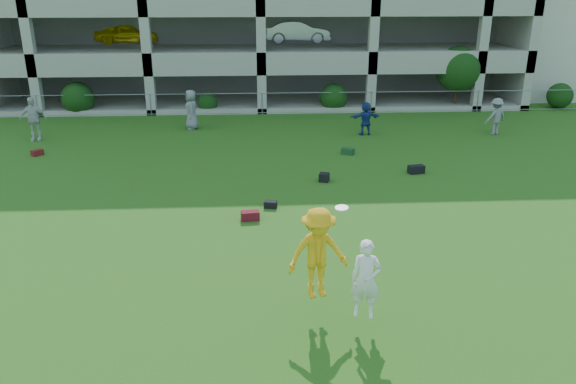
{
  "coord_description": "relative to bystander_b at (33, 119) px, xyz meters",
  "views": [
    {
      "loc": [
        -0.34,
        -11.33,
        6.77
      ],
      "look_at": [
        0.49,
        3.0,
        1.4
      ],
      "focal_mm": 35.0,
      "sensor_mm": 36.0,
      "label": 1
    }
  ],
  "objects": [
    {
      "name": "frisbee_contest",
      "position": [
        11.44,
        -15.21,
        0.47
      ],
      "size": [
        1.97,
        1.3,
        2.26
      ],
      "color": "#F9AB16",
      "rests_on": "ground"
    },
    {
      "name": "bystander_d",
      "position": [
        15.2,
        0.15,
        -0.21
      ],
      "size": [
        1.5,
        0.65,
        1.56
      ],
      "primitive_type": "imported",
      "rotation": [
        0.0,
        0.0,
        3.28
      ],
      "color": "navy",
      "rests_on": "ground"
    },
    {
      "name": "bystander_c",
      "position": [
        6.91,
        1.75,
        -0.04
      ],
      "size": [
        0.77,
        1.03,
        1.92
      ],
      "primitive_type": "imported",
      "rotation": [
        0.0,
        0.0,
        -1.38
      ],
      "color": "gray",
      "rests_on": "ground"
    },
    {
      "name": "bag_green_g",
      "position": [
        13.88,
        -3.01,
        -0.87
      ],
      "size": [
        0.58,
        0.51,
        0.25
      ],
      "primitive_type": "cube",
      "rotation": [
        0.0,
        0.0,
        -0.54
      ],
      "color": "#163D24",
      "rests_on": "ground"
    },
    {
      "name": "fence",
      "position": [
        10.4,
        4.85,
        -0.38
      ],
      "size": [
        36.06,
        0.06,
        1.2
      ],
      "color": "gray",
      "rests_on": "ground"
    },
    {
      "name": "bag_black_e",
      "position": [
        16.06,
        -5.65,
        -0.85
      ],
      "size": [
        0.65,
        0.42,
        0.3
      ],
      "primitive_type": "cube",
      "rotation": [
        0.0,
        0.0,
        0.21
      ],
      "color": "black",
      "rests_on": "ground"
    },
    {
      "name": "bag_red_f",
      "position": [
        0.9,
        -2.44,
        -0.88
      ],
      "size": [
        0.5,
        0.52,
        0.24
      ],
      "primitive_type": "cube",
      "rotation": [
        0.0,
        0.0,
        0.87
      ],
      "color": "#5A0F18",
      "rests_on": "ground"
    },
    {
      "name": "bag_black_b",
      "position": [
        10.46,
        -8.8,
        -0.89
      ],
      "size": [
        0.44,
        0.32,
        0.22
      ],
      "primitive_type": "cube",
      "rotation": [
        0.0,
        0.0,
        -0.18
      ],
      "color": "black",
      "rests_on": "ground"
    },
    {
      "name": "ground",
      "position": [
        10.4,
        -14.15,
        -1.0
      ],
      "size": [
        100.0,
        100.0,
        0.0
      ],
      "primitive_type": "plane",
      "color": "#235114",
      "rests_on": "ground"
    },
    {
      "name": "crate_d",
      "position": [
        12.48,
        -6.37,
        -0.85
      ],
      "size": [
        0.43,
        0.43,
        0.3
      ],
      "primitive_type": "cube",
      "rotation": [
        0.0,
        0.0,
        -0.29
      ],
      "color": "black",
      "rests_on": "ground"
    },
    {
      "name": "bystander_f",
      "position": [
        21.32,
        -0.14,
        -0.13
      ],
      "size": [
        1.27,
        0.99,
        1.73
      ],
      "primitive_type": "imported",
      "rotation": [
        0.0,
        0.0,
        3.49
      ],
      "color": "gray",
      "rests_on": "ground"
    },
    {
      "name": "shrub_row",
      "position": [
        14.99,
        5.56,
        0.51
      ],
      "size": [
        34.38,
        2.52,
        3.5
      ],
      "color": "#163D11",
      "rests_on": "ground"
    },
    {
      "name": "bag_red_a",
      "position": [
        9.82,
        -9.76,
        -0.86
      ],
      "size": [
        0.58,
        0.37,
        0.28
      ],
      "primitive_type": "cube",
      "rotation": [
        0.0,
        0.0,
        0.12
      ],
      "color": "#590F1D",
      "rests_on": "ground"
    },
    {
      "name": "bystander_b",
      "position": [
        0.0,
        0.0,
        0.0
      ],
      "size": [
        1.21,
        0.6,
        1.99
      ],
      "primitive_type": "imported",
      "rotation": [
        0.0,
        0.0,
        0.1
      ],
      "color": "silver",
      "rests_on": "ground"
    }
  ]
}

